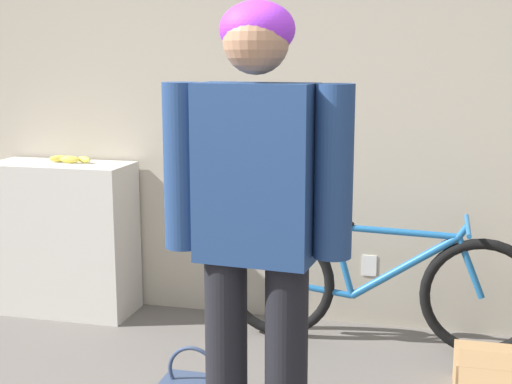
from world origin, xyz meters
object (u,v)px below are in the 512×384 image
object	(u,v)px
bicycle	(376,285)
cardboard_box	(503,376)
banana	(70,159)
person	(256,211)

from	to	relation	value
bicycle	cardboard_box	xyz separation A→B (m)	(0.61, -0.46, -0.23)
banana	person	bearing A→B (deg)	-44.06
banana	bicycle	bearing A→B (deg)	-3.79
banana	cardboard_box	world-z (taller)	banana
person	bicycle	distance (m)	1.51
cardboard_box	bicycle	bearing A→B (deg)	143.17
person	bicycle	xyz separation A→B (m)	(0.33, 1.31, -0.66)
person	cardboard_box	xyz separation A→B (m)	(0.93, 0.86, -0.90)
person	cardboard_box	bearing A→B (deg)	47.57
banana	cardboard_box	xyz separation A→B (m)	(2.41, -0.58, -0.83)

